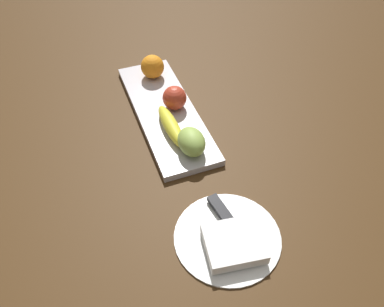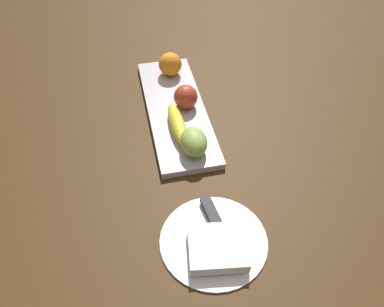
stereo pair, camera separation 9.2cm
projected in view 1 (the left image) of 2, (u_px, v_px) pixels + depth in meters
name	position (u px, v px, depth m)	size (l,w,h in m)	color
ground_plane	(180.00, 123.00, 1.07)	(2.40, 2.40, 0.00)	#412811
fruit_tray	(165.00, 112.00, 1.09)	(0.47, 0.16, 0.02)	#BEB9BF
apple	(176.00, 98.00, 1.06)	(0.07, 0.07, 0.07)	#BC3B26
banana	(171.00, 126.00, 1.00)	(0.17, 0.04, 0.04)	yellow
orange_near_apple	(152.00, 67.00, 1.16)	(0.07, 0.07, 0.07)	orange
grape_bunch	(191.00, 142.00, 0.95)	(0.09, 0.07, 0.06)	#94B650
dinner_plate	(227.00, 237.00, 0.82)	(0.23, 0.23, 0.01)	white
folded_napkin	(234.00, 243.00, 0.78)	(0.10, 0.12, 0.03)	white
knife	(225.00, 217.00, 0.84)	(0.18, 0.05, 0.01)	silver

